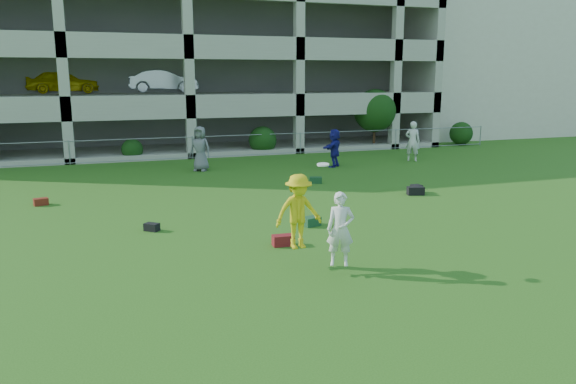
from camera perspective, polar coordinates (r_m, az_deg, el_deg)
name	(u,v)px	position (r m, az deg, el deg)	size (l,w,h in m)	color
ground	(347,284)	(11.98, 6.00, -9.27)	(100.00, 100.00, 0.00)	#235114
stucco_building	(464,66)	(47.18, 17.40, 12.12)	(16.00, 14.00, 10.00)	beige
bystander_c	(200,149)	(25.89, -8.92, 4.37)	(0.99, 0.65, 2.03)	slate
bystander_d	(334,148)	(26.82, 4.73, 4.48)	(1.68, 0.53, 1.81)	navy
bystander_e	(413,141)	(29.25, 12.54, 5.06)	(0.74, 0.48, 2.02)	silver
bag_red_a	(283,240)	(14.44, -0.49, -4.93)	(0.55, 0.30, 0.28)	maroon
bag_black_b	(152,227)	(16.24, -13.67, -3.48)	(0.40, 0.25, 0.22)	black
bag_green_c	(311,221)	(16.33, 2.37, -2.99)	(0.50, 0.35, 0.26)	#153A20
crate_d	(416,189)	(21.41, 12.90, 0.32)	(0.35, 0.35, 0.30)	black
bag_black_e	(416,191)	(21.02, 12.83, 0.12)	(0.60, 0.30, 0.30)	black
bag_red_f	(41,202)	(20.62, -23.81, -0.91)	(0.45, 0.28, 0.24)	#551B0E
bag_green_g	(316,180)	(22.75, 2.82, 1.22)	(0.50, 0.30, 0.25)	#153B1F
frisbee_contest	(308,216)	(12.48, 2.06, -2.40)	(1.57, 1.47, 2.18)	gold
parking_garage	(166,48)	(38.14, -12.25, 14.11)	(30.00, 14.00, 12.00)	#9E998C
fence	(192,147)	(29.73, -9.69, 4.50)	(36.06, 0.06, 1.20)	gray
shrub_row	(272,126)	(31.38, -1.61, 6.69)	(34.38, 2.52, 3.50)	#163D11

